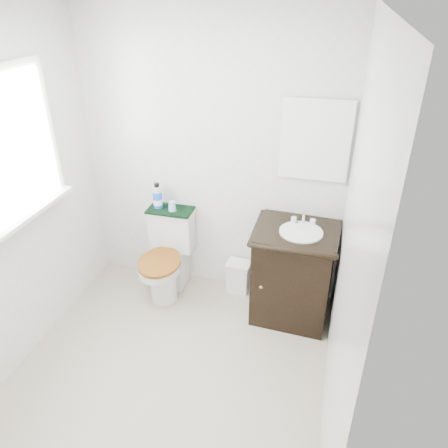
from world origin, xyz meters
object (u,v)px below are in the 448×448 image
at_px(toilet, 168,258).
at_px(trash_bin, 238,276).
at_px(vanity, 294,272).
at_px(cup, 172,206).
at_px(mouthwash_bottle, 158,196).

height_order(toilet, trash_bin, toilet).
height_order(vanity, cup, vanity).
relative_size(vanity, trash_bin, 3.04).
xyz_separation_m(toilet, cup, (0.03, 0.10, 0.47)).
height_order(toilet, mouthwash_bottle, mouthwash_bottle).
xyz_separation_m(toilet, vanity, (1.12, -0.07, 0.10)).
bearing_deg(vanity, trash_bin, 158.59).
height_order(mouthwash_bottle, cup, mouthwash_bottle).
xyz_separation_m(toilet, trash_bin, (0.61, 0.13, -0.18)).
relative_size(vanity, cup, 10.97).
bearing_deg(mouthwash_bottle, trash_bin, 0.11).
distance_m(trash_bin, cup, 0.88).
xyz_separation_m(mouthwash_bottle, cup, (0.14, -0.03, -0.06)).
relative_size(toilet, cup, 8.87).
bearing_deg(vanity, toilet, 176.55).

